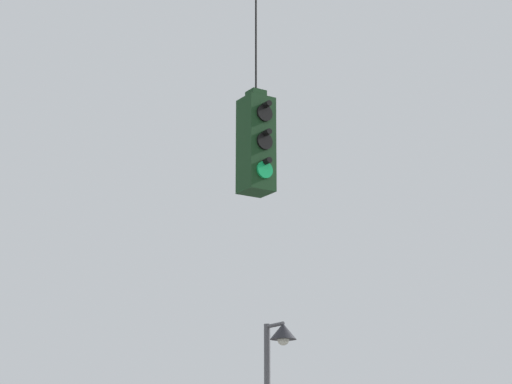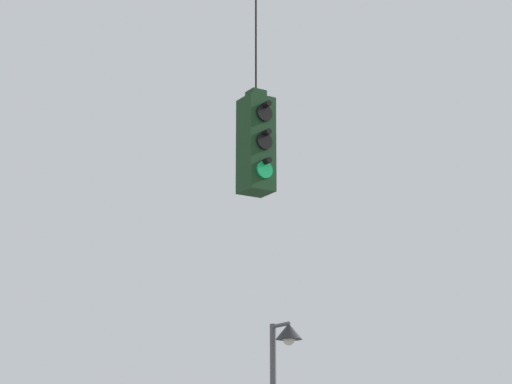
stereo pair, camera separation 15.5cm
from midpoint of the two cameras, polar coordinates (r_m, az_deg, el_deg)
The scene contains 1 object.
traffic_light_over_intersection at distance 11.50m, azimuth -0.37°, elevation 2.86°, with size 0.34×0.46×3.70m.
Camera 1 is at (-6.23, -9.72, 2.00)m, focal length 70.00 mm.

